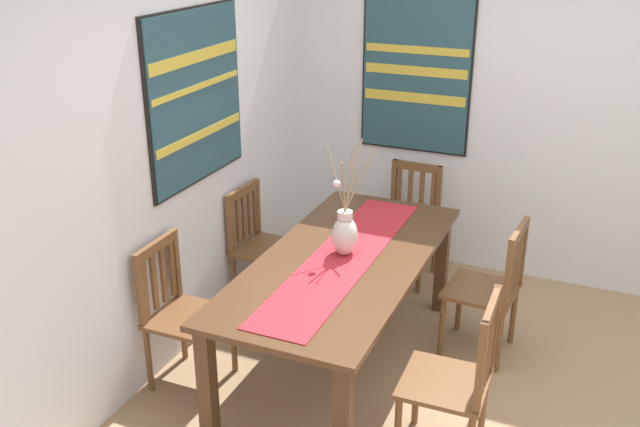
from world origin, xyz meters
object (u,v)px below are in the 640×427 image
chair_1 (492,286)px  painting_on_back_wall (195,97)px  chair_3 (261,243)px  painting_on_side_wall (416,75)px  dining_table (343,273)px  chair_2 (458,377)px  chair_0 (181,311)px  centerpiece_vase (345,233)px  chair_4 (409,220)px

chair_1 → painting_on_back_wall: (-0.42, 1.79, 1.11)m
chair_3 → painting_on_side_wall: bearing=-32.3°
painting_on_back_wall → dining_table: bearing=-95.4°
chair_3 → chair_2: bearing=-122.3°
chair_0 → chair_3: bearing=0.4°
centerpiece_vase → chair_2: centerpiece_vase is taller
dining_table → painting_on_side_wall: (1.69, 0.09, 0.84)m
painting_on_side_wall → chair_3: bearing=147.7°
chair_0 → chair_1: size_ratio=0.99×
chair_3 → centerpiece_vase: bearing=-120.3°
chair_3 → dining_table: bearing=-122.6°
dining_table → chair_4: chair_4 is taller
chair_3 → chair_4: size_ratio=0.99×
dining_table → chair_1: bearing=-56.7°
chair_3 → painting_on_back_wall: size_ratio=0.83×
chair_3 → painting_on_back_wall: bearing=158.3°
chair_2 → chair_3: (1.04, 1.64, -0.02)m
painting_on_side_wall → painting_on_back_wall: bearing=150.4°
chair_1 → chair_3: 1.61m
dining_table → chair_0: bearing=120.6°
chair_0 → chair_1: (1.00, -1.61, 0.01)m
centerpiece_vase → chair_4: bearing=-0.6°
centerpiece_vase → chair_1: size_ratio=0.74×
chair_2 → painting_on_back_wall: bearing=71.6°
chair_4 → chair_1: bearing=-136.8°
chair_3 → painting_on_back_wall: painting_on_back_wall is taller
chair_1 → painting_on_side_wall: (1.17, 0.88, 1.02)m
chair_1 → painting_on_back_wall: painting_on_back_wall is taller
centerpiece_vase → chair_2: (-0.56, -0.83, -0.40)m
dining_table → chair_4: size_ratio=2.31×
dining_table → painting_on_back_wall: size_ratio=1.92×
dining_table → chair_1: (0.52, -0.79, -0.17)m
chair_1 → chair_2: size_ratio=0.97×
centerpiece_vase → chair_3: size_ratio=0.77×
dining_table → chair_0: 0.97m
chair_1 → chair_3: bearing=89.6°
painting_on_back_wall → chair_2: bearing=-108.4°
chair_1 → painting_on_side_wall: 1.78m
chair_3 → painting_on_back_wall: 1.22m
chair_3 → chair_4: 1.17m
centerpiece_vase → chair_0: 1.06m
chair_0 → painting_on_side_wall: 2.51m
dining_table → painting_on_side_wall: size_ratio=1.71×
centerpiece_vase → chair_1: (0.46, -0.80, -0.41)m
chair_0 → painting_on_side_wall: bearing=-18.5°
chair_3 → painting_on_side_wall: (1.16, -0.73, 1.03)m
chair_4 → chair_2: bearing=-156.4°
centerpiece_vase → chair_0: bearing=123.6°
chair_2 → painting_on_side_wall: (2.20, 0.91, 1.01)m
chair_0 → chair_2: chair_2 is taller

